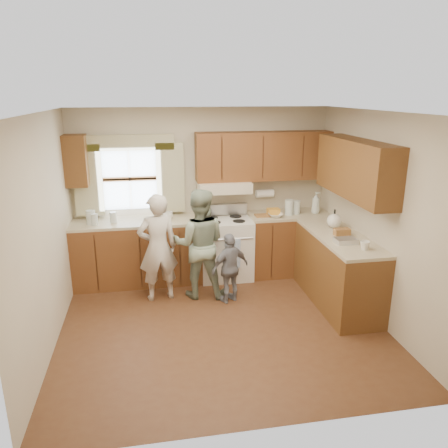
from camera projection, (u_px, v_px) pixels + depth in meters
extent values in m
plane|color=#4D2B18|center=(222.00, 324.00, 5.29)|extent=(3.80, 3.80, 0.00)
plane|color=white|center=(221.00, 112.00, 4.56)|extent=(3.80, 3.80, 0.00)
plane|color=beige|center=(202.00, 192.00, 6.58)|extent=(3.80, 0.00, 3.80)
plane|color=beige|center=(261.00, 294.00, 3.28)|extent=(3.80, 0.00, 3.80)
plane|color=beige|center=(45.00, 235.00, 4.61)|extent=(0.00, 3.50, 3.50)
plane|color=beige|center=(377.00, 218.00, 5.24)|extent=(0.00, 3.50, 3.50)
cube|color=#4D2A10|center=(138.00, 253.00, 6.36)|extent=(1.82, 0.60, 0.90)
cube|color=#4D2A10|center=(288.00, 244.00, 6.74)|extent=(1.22, 0.60, 0.90)
cube|color=#3A1C0D|center=(337.00, 271.00, 5.73)|extent=(0.60, 1.65, 0.90)
cube|color=tan|center=(136.00, 222.00, 6.23)|extent=(1.82, 0.60, 0.04)
cube|color=tan|center=(289.00, 215.00, 6.60)|extent=(1.22, 0.60, 0.04)
cube|color=tan|center=(340.00, 237.00, 5.60)|extent=(0.60, 1.65, 0.04)
cube|color=#4D2A10|center=(264.00, 156.00, 6.41)|extent=(2.00, 0.33, 0.70)
cube|color=#3A1C0D|center=(76.00, 161.00, 5.97)|extent=(0.30, 0.33, 0.70)
cube|color=#3A1C0D|center=(356.00, 169.00, 5.36)|extent=(0.33, 1.65, 0.70)
cube|color=beige|center=(224.00, 187.00, 6.37)|extent=(0.76, 0.45, 0.15)
cube|color=silver|center=(130.00, 179.00, 6.31)|extent=(0.90, 0.03, 0.90)
cube|color=yellow|center=(88.00, 181.00, 6.17)|extent=(0.40, 0.05, 1.02)
cube|color=yellow|center=(170.00, 178.00, 6.36)|extent=(0.40, 0.05, 1.02)
cube|color=yellow|center=(127.00, 143.00, 6.11)|extent=(1.30, 0.05, 0.22)
cylinder|color=white|center=(265.00, 193.00, 6.65)|extent=(0.27, 0.12, 0.12)
imported|color=silver|center=(168.00, 216.00, 6.29)|extent=(0.14, 0.14, 0.11)
imported|color=silver|center=(316.00, 203.00, 6.57)|extent=(0.18, 0.18, 0.33)
imported|color=silver|center=(276.00, 215.00, 6.41)|extent=(0.25, 0.25, 0.05)
imported|color=silver|center=(365.00, 245.00, 5.07)|extent=(0.15, 0.15, 0.11)
cylinder|color=silver|center=(91.00, 217.00, 6.03)|extent=(0.12, 0.12, 0.20)
cylinder|color=silver|center=(95.00, 220.00, 6.00)|extent=(0.09, 0.09, 0.16)
cube|color=olive|center=(263.00, 215.00, 6.46)|extent=(0.23, 0.17, 0.02)
cube|color=gold|center=(273.00, 212.00, 6.50)|extent=(0.18, 0.13, 0.10)
cylinder|color=silver|center=(289.00, 207.00, 6.50)|extent=(0.13, 0.13, 0.23)
cylinder|color=silver|center=(296.00, 207.00, 6.56)|extent=(0.12, 0.12, 0.20)
sphere|color=silver|center=(334.00, 221.00, 5.88)|extent=(0.19, 0.19, 0.19)
cube|color=olive|center=(342.00, 232.00, 5.58)|extent=(0.20, 0.11, 0.09)
cube|color=silver|center=(346.00, 241.00, 5.30)|extent=(0.26, 0.18, 0.06)
cylinder|color=silver|center=(113.00, 217.00, 6.12)|extent=(0.10, 0.10, 0.15)
cube|color=silver|center=(225.00, 248.00, 6.56)|extent=(0.76, 0.64, 0.90)
cube|color=#B7B7BC|center=(222.00, 209.00, 6.65)|extent=(0.76, 0.10, 0.16)
cylinder|color=#B7B7BC|center=(229.00, 239.00, 6.18)|extent=(0.68, 0.03, 0.03)
cube|color=#4F77B9|center=(233.00, 254.00, 6.24)|extent=(0.22, 0.02, 0.42)
cylinder|color=black|center=(212.00, 218.00, 6.51)|extent=(0.18, 0.18, 0.01)
cylinder|color=black|center=(236.00, 216.00, 6.57)|extent=(0.18, 0.18, 0.01)
cylinder|color=black|center=(215.00, 222.00, 6.27)|extent=(0.18, 0.18, 0.01)
cylinder|color=black|center=(239.00, 221.00, 6.33)|extent=(0.18, 0.18, 0.01)
imported|color=beige|center=(158.00, 248.00, 5.76)|extent=(0.59, 0.44, 1.46)
imported|color=#274536|center=(199.00, 244.00, 5.85)|extent=(0.82, 0.69, 1.50)
imported|color=gray|center=(230.00, 268.00, 5.76)|extent=(0.60, 0.44, 0.95)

